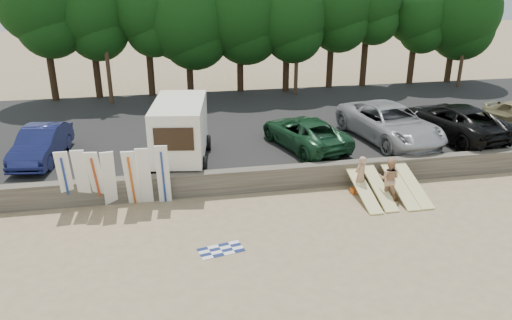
# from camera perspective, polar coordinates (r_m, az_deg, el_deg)

# --- Properties ---
(ground) EXTENTS (120.00, 120.00, 0.00)m
(ground) POSITION_cam_1_polar(r_m,az_deg,el_deg) (19.41, 10.86, -6.41)
(ground) COLOR tan
(ground) RESTS_ON ground
(seawall) EXTENTS (44.00, 0.50, 1.00)m
(seawall) POSITION_cam_1_polar(r_m,az_deg,el_deg) (21.72, 8.16, -1.60)
(seawall) COLOR #6B6356
(seawall) RESTS_ON ground
(parking_lot) EXTENTS (44.00, 14.50, 0.70)m
(parking_lot) POSITION_cam_1_polar(r_m,az_deg,el_deg) (28.52, 3.44, 4.00)
(parking_lot) COLOR #282828
(parking_lot) RESTS_ON ground
(treeline) EXTENTS (33.43, 6.33, 8.92)m
(treeline) POSITION_cam_1_polar(r_m,az_deg,el_deg) (34.11, 0.57, 16.91)
(treeline) COLOR #382616
(treeline) RESTS_ON parking_lot
(utility_poles) EXTENTS (25.80, 0.26, 9.00)m
(utility_poles) POSITION_cam_1_polar(r_m,az_deg,el_deg) (33.19, 4.77, 15.46)
(utility_poles) COLOR #473321
(utility_poles) RESTS_ON parking_lot
(box_trailer) EXTENTS (2.94, 4.53, 2.71)m
(box_trailer) POSITION_cam_1_polar(r_m,az_deg,el_deg) (22.17, -8.69, 3.61)
(box_trailer) COLOR white
(box_trailer) RESTS_ON parking_lot
(car_0) EXTENTS (2.16, 4.72, 1.50)m
(car_0) POSITION_cam_1_polar(r_m,az_deg,el_deg) (24.23, -23.34, 1.68)
(car_0) COLOR #161B4E
(car_0) RESTS_ON parking_lot
(car_1) EXTENTS (3.80, 5.73, 1.46)m
(car_1) POSITION_cam_1_polar(r_m,az_deg,el_deg) (23.97, 5.57, 3.16)
(car_1) COLOR #163F23
(car_1) RESTS_ON parking_lot
(car_2) EXTENTS (4.03, 6.79, 1.77)m
(car_2) POSITION_cam_1_polar(r_m,az_deg,el_deg) (25.65, 15.04, 4.12)
(car_2) COLOR #9FA0A4
(car_2) RESTS_ON parking_lot
(car_3) EXTENTS (3.92, 6.50, 1.69)m
(car_3) POSITION_cam_1_polar(r_m,az_deg,el_deg) (27.25, 21.60, 4.26)
(car_3) COLOR black
(car_3) RESTS_ON parking_lot
(surfboard_upright_0) EXTENTS (0.55, 0.75, 2.53)m
(surfboard_upright_0) POSITION_cam_1_polar(r_m,az_deg,el_deg) (20.43, -20.94, -2.11)
(surfboard_upright_0) COLOR white
(surfboard_upright_0) RESTS_ON ground
(surfboard_upright_1) EXTENTS (0.53, 0.67, 2.55)m
(surfboard_upright_1) POSITION_cam_1_polar(r_m,az_deg,el_deg) (20.31, -19.25, -2.00)
(surfboard_upright_1) COLOR white
(surfboard_upright_1) RESTS_ON ground
(surfboard_upright_2) EXTENTS (0.59, 0.90, 2.49)m
(surfboard_upright_2) POSITION_cam_1_polar(r_m,az_deg,el_deg) (20.17, -17.78, -2.05)
(surfboard_upright_2) COLOR white
(surfboard_upright_2) RESTS_ON ground
(surfboard_upright_3) EXTENTS (0.61, 0.88, 2.50)m
(surfboard_upright_3) POSITION_cam_1_polar(r_m,az_deg,el_deg) (19.99, -16.44, -2.10)
(surfboard_upright_3) COLOR white
(surfboard_upright_3) RESTS_ON ground
(surfboard_upright_4) EXTENTS (0.57, 0.87, 2.50)m
(surfboard_upright_4) POSITION_cam_1_polar(r_m,az_deg,el_deg) (19.86, -14.05, -2.01)
(surfboard_upright_4) COLOR white
(surfboard_upright_4) RESTS_ON ground
(surfboard_upright_5) EXTENTS (0.55, 0.73, 2.54)m
(surfboard_upright_5) POSITION_cam_1_polar(r_m,az_deg,el_deg) (19.87, -12.63, -1.81)
(surfboard_upright_5) COLOR white
(surfboard_upright_5) RESTS_ON ground
(surfboard_upright_6) EXTENTS (0.55, 0.58, 2.57)m
(surfboard_upright_6) POSITION_cam_1_polar(r_m,az_deg,el_deg) (19.84, -10.56, -1.62)
(surfboard_upright_6) COLOR white
(surfboard_upright_6) RESTS_ON ground
(surfboard_low_0) EXTENTS (0.56, 2.92, 0.84)m
(surfboard_low_0) POSITION_cam_1_polar(r_m,az_deg,el_deg) (20.74, 12.17, -3.31)
(surfboard_low_0) COLOR #EEE296
(surfboard_low_0) RESTS_ON ground
(surfboard_low_1) EXTENTS (0.56, 2.89, 0.94)m
(surfboard_low_1) POSITION_cam_1_polar(r_m,az_deg,el_deg) (21.01, 13.84, -2.97)
(surfboard_low_1) COLOR #EEE296
(surfboard_low_1) RESTS_ON ground
(surfboard_low_2) EXTENTS (0.56, 2.90, 0.91)m
(surfboard_low_2) POSITION_cam_1_polar(r_m,az_deg,el_deg) (21.35, 16.07, -2.83)
(surfboard_low_2) COLOR #EEE296
(surfboard_low_2) RESTS_ON ground
(surfboard_low_3) EXTENTS (0.56, 2.90, 0.91)m
(surfboard_low_3) POSITION_cam_1_polar(r_m,az_deg,el_deg) (21.62, 17.45, -2.68)
(surfboard_low_3) COLOR #EEE296
(surfboard_low_3) RESTS_ON ground
(beachgoer_a) EXTENTS (0.71, 0.62, 1.65)m
(beachgoer_a) POSITION_cam_1_polar(r_m,az_deg,el_deg) (21.05, 11.85, -1.69)
(beachgoer_a) COLOR tan
(beachgoer_a) RESTS_ON ground
(beachgoer_b) EXTENTS (1.08, 1.02, 1.76)m
(beachgoer_b) POSITION_cam_1_polar(r_m,az_deg,el_deg) (20.81, 14.98, -2.09)
(beachgoer_b) COLOR tan
(beachgoer_b) RESTS_ON ground
(cooler) EXTENTS (0.46, 0.41, 0.32)m
(cooler) POSITION_cam_1_polar(r_m,az_deg,el_deg) (21.70, 12.04, -2.89)
(cooler) COLOR #289254
(cooler) RESTS_ON ground
(gear_bag) EXTENTS (0.37, 0.34, 0.22)m
(gear_bag) POSITION_cam_1_polar(r_m,az_deg,el_deg) (21.31, 11.16, -3.44)
(gear_bag) COLOR #D45C19
(gear_bag) RESTS_ON ground
(beach_towel) EXTENTS (1.78, 1.78, 0.00)m
(beach_towel) POSITION_cam_1_polar(r_m,az_deg,el_deg) (17.08, -4.01, -10.21)
(beach_towel) COLOR white
(beach_towel) RESTS_ON ground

